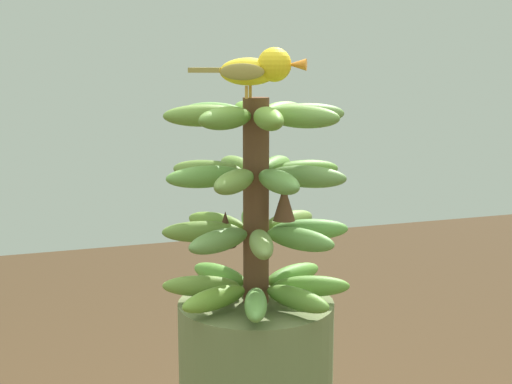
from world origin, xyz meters
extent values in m
cylinder|color=brown|center=(0.00, 0.00, 1.09)|extent=(0.04, 0.04, 0.34)
ellipsoid|color=#5F9E39|center=(-0.08, -0.04, 0.94)|extent=(0.13, 0.09, 0.04)
ellipsoid|color=olive|center=(-0.03, -0.09, 0.94)|extent=(0.08, 0.13, 0.04)
ellipsoid|color=olive|center=(0.04, -0.08, 0.94)|extent=(0.09, 0.13, 0.04)
ellipsoid|color=#629A45|center=(0.09, -0.03, 0.94)|extent=(0.13, 0.08, 0.04)
ellipsoid|color=olive|center=(0.08, 0.04, 0.94)|extent=(0.13, 0.09, 0.04)
ellipsoid|color=#619835|center=(0.03, 0.09, 0.94)|extent=(0.08, 0.13, 0.04)
ellipsoid|color=#5D9B37|center=(-0.04, 0.08, 0.94)|extent=(0.09, 0.13, 0.04)
ellipsoid|color=#639545|center=(-0.09, 0.03, 0.94)|extent=(0.13, 0.08, 0.04)
ellipsoid|color=#5F953E|center=(-0.09, 0.02, 1.04)|extent=(0.13, 0.07, 0.04)
ellipsoid|color=olive|center=(-0.08, -0.05, 1.04)|extent=(0.13, 0.10, 0.04)
ellipsoid|color=olive|center=(-0.02, -0.09, 1.04)|extent=(0.07, 0.13, 0.04)
ellipsoid|color=#648C46|center=(0.05, -0.08, 1.04)|extent=(0.10, 0.13, 0.04)
ellipsoid|color=olive|center=(0.09, -0.02, 1.04)|extent=(0.13, 0.07, 0.04)
ellipsoid|color=#5F9342|center=(0.08, 0.05, 1.04)|extent=(0.13, 0.10, 0.04)
ellipsoid|color=#5E9D41|center=(0.02, 0.09, 1.04)|extent=(0.07, 0.13, 0.04)
ellipsoid|color=olive|center=(-0.05, 0.08, 1.04)|extent=(0.10, 0.13, 0.04)
ellipsoid|color=#5C8D38|center=(-0.07, 0.06, 1.14)|extent=(0.12, 0.11, 0.04)
ellipsoid|color=olive|center=(-0.09, -0.01, 1.14)|extent=(0.13, 0.04, 0.04)
ellipsoid|color=olive|center=(-0.06, -0.07, 1.14)|extent=(0.11, 0.12, 0.04)
ellipsoid|color=#659B42|center=(0.01, -0.09, 1.14)|extent=(0.04, 0.13, 0.04)
ellipsoid|color=olive|center=(0.07, -0.06, 1.14)|extent=(0.12, 0.11, 0.04)
ellipsoid|color=#639547|center=(0.09, 0.01, 1.14)|extent=(0.13, 0.04, 0.04)
ellipsoid|color=#638B45|center=(0.06, 0.07, 1.14)|extent=(0.11, 0.12, 0.04)
ellipsoid|color=#5E9134|center=(-0.01, 0.09, 1.14)|extent=(0.04, 0.13, 0.04)
ellipsoid|color=olive|center=(0.08, -0.01, 1.23)|extent=(0.13, 0.05, 0.04)
ellipsoid|color=olive|center=(0.07, 0.05, 1.23)|extent=(0.12, 0.11, 0.04)
ellipsoid|color=#668D43|center=(0.01, 0.08, 1.23)|extent=(0.05, 0.13, 0.04)
ellipsoid|color=#619D38|center=(-0.05, 0.07, 1.23)|extent=(0.11, 0.12, 0.04)
ellipsoid|color=#649D33|center=(-0.08, 0.01, 1.23)|extent=(0.13, 0.05, 0.04)
ellipsoid|color=#629946|center=(-0.07, -0.05, 1.23)|extent=(0.12, 0.11, 0.04)
ellipsoid|color=olive|center=(-0.01, -0.08, 1.23)|extent=(0.05, 0.13, 0.04)
ellipsoid|color=olive|center=(0.05, -0.07, 1.23)|extent=(0.11, 0.12, 0.04)
cone|color=#4C2D1E|center=(-0.02, -0.05, 1.04)|extent=(0.04, 0.04, 0.06)
cone|color=brown|center=(0.04, 0.04, 1.09)|extent=(0.04, 0.04, 0.06)
cylinder|color=#C68933|center=(0.04, -0.03, 1.27)|extent=(0.01, 0.00, 0.02)
cylinder|color=#C68933|center=(0.01, -0.01, 1.27)|extent=(0.01, 0.00, 0.02)
ellipsoid|color=yellow|center=(0.02, -0.02, 1.30)|extent=(0.09, 0.10, 0.04)
ellipsoid|color=olive|center=(0.04, -0.04, 1.30)|extent=(0.04, 0.06, 0.03)
ellipsoid|color=olive|center=(0.00, -0.01, 1.30)|extent=(0.04, 0.06, 0.03)
cube|color=olive|center=(-0.01, -0.08, 1.30)|extent=(0.05, 0.06, 0.01)
sphere|color=yellow|center=(0.04, 0.01, 1.31)|extent=(0.05, 0.05, 0.05)
sphere|color=black|center=(0.03, 0.03, 1.32)|extent=(0.01, 0.01, 0.01)
cone|color=orange|center=(0.06, 0.04, 1.31)|extent=(0.03, 0.04, 0.02)
camera|label=1|loc=(1.09, -0.37, 1.32)|focal=50.21mm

